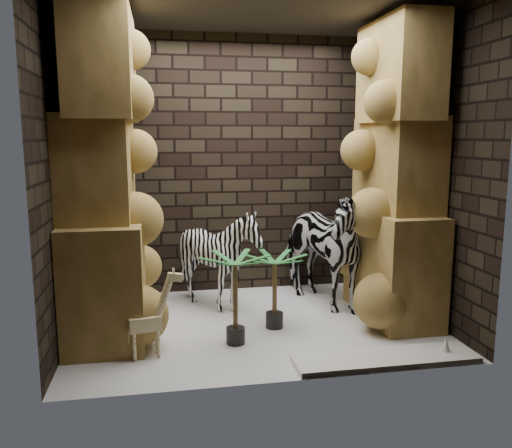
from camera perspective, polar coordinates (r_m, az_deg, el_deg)
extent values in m
plane|color=silver|center=(5.25, -0.01, -10.93)|extent=(3.50, 3.50, 0.00)
plane|color=#302C29|center=(5.05, -0.01, 22.87)|extent=(3.50, 3.50, 0.00)
plane|color=black|center=(6.16, -2.10, 6.42)|extent=(3.50, 0.00, 3.50)
plane|color=black|center=(3.71, 3.45, 4.35)|extent=(3.50, 0.00, 3.50)
plane|color=black|center=(4.93, -20.55, 5.04)|extent=(0.00, 3.00, 3.00)
plane|color=black|center=(5.52, 18.27, 5.58)|extent=(0.00, 3.00, 3.00)
imported|color=white|center=(5.68, 6.65, -1.44)|extent=(1.08, 1.44, 1.52)
imported|color=white|center=(5.57, -4.08, -4.31)|extent=(1.02, 1.21, 1.01)
cube|color=white|center=(4.56, 14.01, -14.15)|extent=(1.54, 0.38, 0.05)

